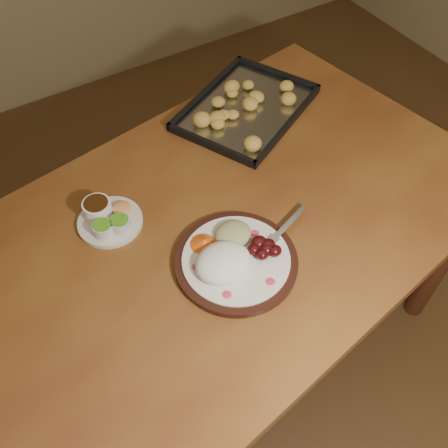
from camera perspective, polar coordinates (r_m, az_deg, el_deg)
ground at (r=1.90m, az=6.13°, el=-16.60°), size 4.00×4.00×0.00m
dining_table at (r=1.37m, az=-0.49°, el=-2.28°), size 1.63×1.14×0.75m
dinner_plate at (r=1.20m, az=1.07°, el=-3.88°), size 0.39×0.30×0.07m
condiment_saucer at (r=1.31m, az=-13.18°, el=0.68°), size 0.17×0.17×0.06m
baking_tray at (r=1.61m, az=2.56°, el=13.21°), size 0.52×0.47×0.04m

